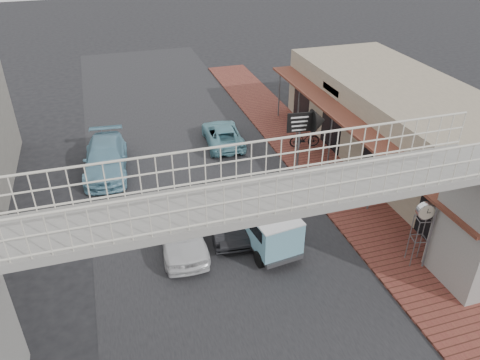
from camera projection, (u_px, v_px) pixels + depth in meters
ground at (225, 254)px, 18.41m from camera, size 120.00×120.00×0.00m
road_strip at (225, 254)px, 18.41m from camera, size 10.00×60.00×0.01m
sidewalk at (338, 188)px, 22.49m from camera, size 3.00×40.00×0.10m
shophouse_row at (413, 131)px, 23.44m from camera, size 7.20×18.00×4.00m
footbridge at (261, 255)px, 13.50m from camera, size 16.40×2.40×6.34m
white_hatchback at (181, 230)px, 18.51m from camera, size 1.93×4.38×1.47m
dark_sedan at (226, 211)px, 19.68m from camera, size 1.98×4.53×1.45m
angkot_curb at (223, 134)px, 26.44m from camera, size 2.22×4.32×1.16m
angkot_far at (106, 158)px, 23.65m from camera, size 2.53×5.25×1.47m
angkot_van at (264, 219)px, 18.43m from camera, size 2.12×3.93×1.84m
motorcycle_near at (341, 170)px, 22.98m from camera, size 1.93×1.16×0.96m
motorcycle_far at (305, 138)px, 25.93m from camera, size 1.76×0.79×1.02m
street_clock at (425, 214)px, 16.72m from camera, size 0.69×0.61×2.69m
arrow_sign at (317, 122)px, 22.53m from camera, size 1.97×1.26×3.33m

